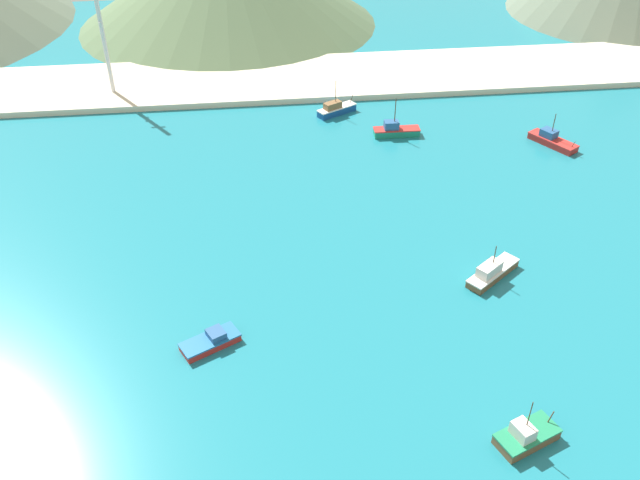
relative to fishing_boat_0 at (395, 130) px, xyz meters
name	(u,v)px	position (x,y,z in m)	size (l,w,h in m)	color
ground	(259,315)	(-27.64, -46.69, -1.28)	(260.00, 280.00, 0.50)	teal
fishing_boat_0	(395,130)	(0.00, 0.00, 0.00)	(8.71, 2.75, 7.44)	#198466
fishing_boat_2	(526,435)	(-0.86, -69.77, -0.08)	(7.51, 5.48, 6.33)	brown
fishing_boat_4	(492,272)	(4.31, -43.14, -0.03)	(8.90, 7.62, 5.42)	brown
fishing_boat_5	(336,109)	(-9.89, 10.41, 0.02)	(8.37, 5.99, 7.02)	#14478C
fishing_boat_8	(552,140)	(27.79, -6.92, -0.13)	(7.37, 9.42, 5.99)	red
fishing_boat_9	(211,341)	(-33.67, -51.72, -0.36)	(7.73, 5.90, 1.89)	red
beach_strip	(244,80)	(-27.64, 28.15, -0.43)	(247.00, 24.27, 1.20)	beige
radio_tower	(103,36)	(-54.83, 23.97, 11.86)	(2.53, 2.02, 25.27)	silver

